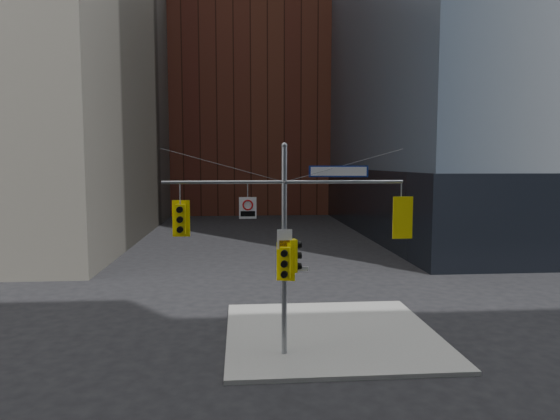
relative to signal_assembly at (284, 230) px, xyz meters
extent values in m
plane|color=black|center=(0.00, -1.99, -4.42)|extent=(160.00, 160.00, 0.00)
cube|color=gray|center=(2.00, 2.01, -4.34)|extent=(8.00, 8.00, 0.15)
cube|color=black|center=(28.00, 30.01, -1.42)|extent=(36.40, 36.40, 6.00)
cube|color=brown|center=(0.00, 56.01, 9.58)|extent=(26.00, 20.00, 28.00)
cylinder|color=gray|center=(0.00, 0.01, -0.82)|extent=(0.18, 0.18, 7.20)
sphere|color=gray|center=(0.00, 0.01, 2.78)|extent=(0.20, 0.20, 0.20)
cylinder|color=gray|center=(-2.00, 0.01, 1.58)|extent=(4.00, 0.11, 0.11)
cylinder|color=gray|center=(2.00, 0.01, 1.58)|extent=(4.00, 0.11, 0.11)
cylinder|color=gray|center=(0.00, -0.34, 1.58)|extent=(0.10, 0.70, 0.10)
cylinder|color=gray|center=(-2.00, 0.01, 2.13)|extent=(4.00, 0.02, 1.12)
cylinder|color=gray|center=(2.00, 0.01, 2.13)|extent=(4.00, 0.02, 1.12)
cube|color=#FFE90D|center=(-3.41, 0.01, 0.38)|extent=(0.32, 0.23, 0.98)
cube|color=#FFE90D|center=(-3.41, 0.17, 0.38)|extent=(0.58, 0.04, 1.21)
cylinder|color=black|center=(-3.42, -0.18, 0.71)|extent=(0.21, 0.15, 0.20)
cylinder|color=black|center=(-3.42, -0.10, 0.71)|extent=(0.18, 0.02, 0.18)
cylinder|color=black|center=(-3.42, -0.18, 0.38)|extent=(0.21, 0.15, 0.20)
cylinder|color=black|center=(-3.42, -0.10, 0.38)|extent=(0.18, 0.02, 0.18)
cylinder|color=black|center=(-3.42, -0.18, 0.06)|extent=(0.21, 0.15, 0.20)
cylinder|color=black|center=(-3.42, -0.10, 0.06)|extent=(0.18, 0.02, 0.18)
cube|color=#FFE90D|center=(3.97, 0.01, 0.38)|extent=(0.38, 0.27, 1.15)
cube|color=#FFE90D|center=(3.97, -0.19, 0.38)|extent=(0.68, 0.06, 1.42)
cylinder|color=black|center=(3.97, 0.23, 0.77)|extent=(0.24, 0.18, 0.24)
cylinder|color=black|center=(3.97, 0.14, 0.77)|extent=(0.21, 0.03, 0.21)
cylinder|color=black|center=(3.97, 0.23, 0.38)|extent=(0.24, 0.18, 0.24)
cylinder|color=black|center=(3.97, 0.14, 0.38)|extent=(0.21, 0.03, 0.21)
cylinder|color=black|center=(3.97, 0.23, 0.00)|extent=(0.24, 0.18, 0.24)
cylinder|color=#0CE559|center=(3.97, 0.14, 0.00)|extent=(0.21, 0.03, 0.21)
cube|color=#FFE90D|center=(0.28, 0.01, -0.89)|extent=(0.31, 0.39, 1.10)
cylinder|color=black|center=(0.49, 0.04, -0.53)|extent=(0.20, 0.26, 0.23)
cylinder|color=black|center=(0.40, 0.03, -0.53)|extent=(0.05, 0.20, 0.20)
cylinder|color=black|center=(0.49, 0.04, -0.89)|extent=(0.20, 0.26, 0.23)
cylinder|color=black|center=(0.40, 0.03, -0.89)|extent=(0.05, 0.20, 0.20)
cylinder|color=black|center=(0.49, 0.04, -1.26)|extent=(0.20, 0.26, 0.23)
cylinder|color=black|center=(0.40, 0.03, -1.26)|extent=(0.05, 0.20, 0.20)
cube|color=#FFE90D|center=(0.00, -0.27, -1.07)|extent=(0.38, 0.31, 1.04)
cube|color=#FFE90D|center=(0.04, -0.10, -1.07)|extent=(0.61, 0.18, 1.29)
cylinder|color=black|center=(-0.05, -0.47, -0.72)|extent=(0.25, 0.21, 0.22)
cylinder|color=black|center=(-0.03, -0.39, -0.72)|extent=(0.19, 0.06, 0.19)
cylinder|color=black|center=(-0.05, -0.47, -1.07)|extent=(0.25, 0.21, 0.22)
cylinder|color=black|center=(-0.03, -0.39, -1.07)|extent=(0.19, 0.06, 0.19)
cylinder|color=black|center=(-0.05, -0.47, -1.42)|extent=(0.25, 0.21, 0.22)
cylinder|color=black|center=(-0.03, -0.39, -1.42)|extent=(0.19, 0.06, 0.19)
cube|color=navy|center=(1.81, 0.01, 1.93)|extent=(1.96, 0.27, 0.38)
cube|color=silver|center=(1.81, -0.02, 1.93)|extent=(1.84, 0.22, 0.29)
cube|color=silver|center=(-1.21, -0.01, 0.73)|extent=(0.57, 0.04, 0.72)
torus|color=#B20A0A|center=(-1.21, -0.03, 0.83)|extent=(0.35, 0.06, 0.35)
cube|color=black|center=(-1.21, -0.03, 0.54)|extent=(0.48, 0.02, 0.17)
cube|color=silver|center=(0.00, -0.11, -0.31)|extent=(0.51, 0.07, 0.66)
cube|color=#D88C00|center=(0.00, -0.13, -0.49)|extent=(0.37, 0.04, 0.29)
cube|color=silver|center=(0.45, 0.01, -1.35)|extent=(0.72, 0.11, 0.14)
cube|color=#145926|center=(0.00, 0.46, -1.50)|extent=(0.10, 0.72, 0.14)
camera|label=1|loc=(-1.49, -16.41, 2.22)|focal=32.00mm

